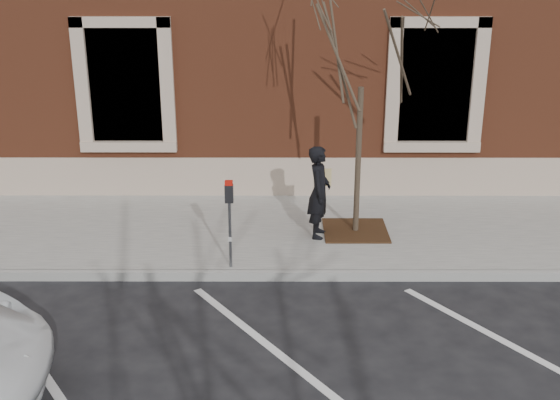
{
  "coord_description": "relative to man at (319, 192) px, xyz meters",
  "views": [
    {
      "loc": [
        0.02,
        -9.97,
        4.94
      ],
      "look_at": [
        0.0,
        0.6,
        1.1
      ],
      "focal_mm": 45.0,
      "sensor_mm": 36.0,
      "label": 1
    }
  ],
  "objects": [
    {
      "name": "ground",
      "position": [
        -0.67,
        -1.39,
        -0.96
      ],
      "size": [
        120.0,
        120.0,
        0.0
      ],
      "primitive_type": "plane",
      "color": "#28282B",
      "rests_on": "ground"
    },
    {
      "name": "sidewalk_near",
      "position": [
        -0.67,
        0.36,
        -0.89
      ],
      "size": [
        40.0,
        3.5,
        0.15
      ],
      "primitive_type": "cube",
      "color": "#B4B1A9",
      "rests_on": "ground"
    },
    {
      "name": "curb_near",
      "position": [
        -0.67,
        -1.44,
        -0.89
      ],
      "size": [
        40.0,
        0.12,
        0.15
      ],
      "primitive_type": "cube",
      "color": "#9E9E99",
      "rests_on": "ground"
    },
    {
      "name": "parking_stripes",
      "position": [
        -0.67,
        -3.59,
        -0.96
      ],
      "size": [
        28.0,
        4.4,
        0.01
      ],
      "primitive_type": null,
      "color": "silver",
      "rests_on": "ground"
    },
    {
      "name": "man",
      "position": [
        0.0,
        0.0,
        0.0
      ],
      "size": [
        0.48,
        0.65,
        1.62
      ],
      "primitive_type": "imported",
      "rotation": [
        0.0,
        0.0,
        1.41
      ],
      "color": "black",
      "rests_on": "sidewalk_near"
    },
    {
      "name": "parking_meter",
      "position": [
        -1.45,
        -1.27,
        0.18
      ],
      "size": [
        0.13,
        0.1,
        1.43
      ],
      "rotation": [
        0.0,
        0.0,
        -0.42
      ],
      "color": "#595B60",
      "rests_on": "sidewalk_near"
    },
    {
      "name": "tree_grate",
      "position": [
        0.67,
        0.2,
        -0.8
      ],
      "size": [
        1.13,
        1.13,
        0.03
      ],
      "primitive_type": "cube",
      "color": "#412615",
      "rests_on": "sidewalk_near"
    },
    {
      "name": "sapling",
      "position": [
        0.67,
        0.2,
        2.48
      ],
      "size": [
        2.82,
        2.82,
        4.7
      ],
      "color": "#4A392D",
      "rests_on": "sidewalk_near"
    }
  ]
}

